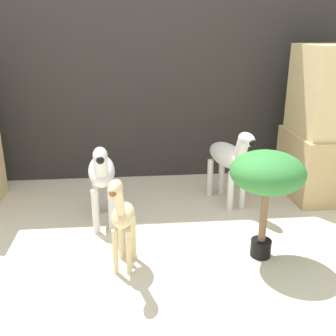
% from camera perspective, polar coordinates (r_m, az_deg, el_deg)
% --- Properties ---
extents(ground_plane, '(14.00, 14.00, 0.00)m').
position_cam_1_polar(ground_plane, '(2.13, -1.87, -16.04)').
color(ground_plane, beige).
extents(wall_back, '(6.40, 0.08, 2.20)m').
position_cam_1_polar(wall_back, '(3.31, -3.94, 17.16)').
color(wall_back, '#2D2B28').
rests_on(wall_back, ground_plane).
extents(rock_pillar_right, '(0.58, 0.60, 1.13)m').
position_cam_1_polar(rock_pillar_right, '(3.20, 22.61, 5.50)').
color(rock_pillar_right, tan).
rests_on(rock_pillar_right, ground_plane).
extents(zebra_right, '(0.29, 0.53, 0.59)m').
position_cam_1_polar(zebra_right, '(2.87, 8.90, 1.49)').
color(zebra_right, silver).
rests_on(zebra_right, ground_plane).
extents(zebra_left, '(0.20, 0.53, 0.59)m').
position_cam_1_polar(zebra_left, '(2.56, -9.60, -0.84)').
color(zebra_left, silver).
rests_on(zebra_left, ground_plane).
extents(giraffe_figurine, '(0.16, 0.34, 0.57)m').
position_cam_1_polar(giraffe_figurine, '(2.07, -6.66, -6.88)').
color(giraffe_figurine, beige).
rests_on(giraffe_figurine, ground_plane).
extents(potted_palm_front, '(0.40, 0.40, 0.63)m').
position_cam_1_polar(potted_palm_front, '(2.17, 14.21, -1.08)').
color(potted_palm_front, black).
rests_on(potted_palm_front, ground_plane).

